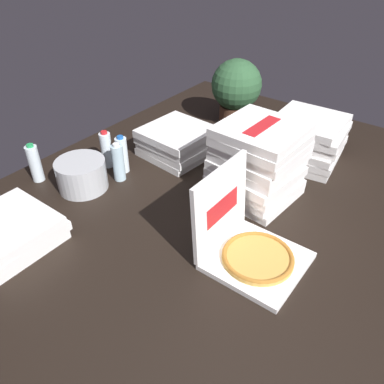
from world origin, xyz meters
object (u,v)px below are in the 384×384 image
at_px(open_pizza_box, 247,244).
at_px(water_bottle_0, 106,150).
at_px(pizza_stack_center_far, 178,142).
at_px(ice_bucket, 82,175).
at_px(potted_plant, 236,89).
at_px(pizza_stack_left_far, 308,140).
at_px(pizza_stack_center_near, 9,232).
at_px(pizza_stack_left_near, 258,163).
at_px(water_bottle_2, 35,163).
at_px(water_bottle_3, 118,163).
at_px(water_bottle_1, 122,155).

distance_m(open_pizza_box, water_bottle_0, 1.10).
xyz_separation_m(pizza_stack_center_far, ice_bucket, (-0.62, 0.20, -0.01)).
bearing_deg(potted_plant, pizza_stack_left_far, -105.97).
xyz_separation_m(pizza_stack_center_near, pizza_stack_left_near, (1.04, -0.72, 0.14)).
height_order(water_bottle_2, potted_plant, potted_plant).
bearing_deg(water_bottle_0, open_pizza_box, -98.80).
bearing_deg(pizza_stack_left_near, ice_bucket, 122.83).
relative_size(pizza_stack_center_near, pizza_stack_left_near, 0.90).
bearing_deg(water_bottle_3, water_bottle_0, 69.83).
relative_size(pizza_stack_center_near, ice_bucket, 1.50).
bearing_deg(pizza_stack_left_far, open_pizza_box, -171.45).
height_order(water_bottle_0, water_bottle_1, same).
height_order(pizza_stack_left_near, water_bottle_3, pizza_stack_left_near).
xyz_separation_m(water_bottle_2, potted_plant, (1.34, -0.51, 0.15)).
distance_m(water_bottle_1, water_bottle_3, 0.09).
relative_size(open_pizza_box, water_bottle_2, 1.82).
xyz_separation_m(pizza_stack_left_near, water_bottle_0, (-0.28, 0.88, -0.10)).
bearing_deg(pizza_stack_left_near, water_bottle_0, 107.56).
relative_size(pizza_stack_center_near, potted_plant, 0.88).
bearing_deg(potted_plant, water_bottle_1, 169.62).
height_order(pizza_stack_left_near, water_bottle_2, pizza_stack_left_near).
bearing_deg(pizza_stack_center_far, water_bottle_0, 145.01).
height_order(water_bottle_1, water_bottle_2, same).
xyz_separation_m(water_bottle_1, water_bottle_2, (-0.37, 0.33, 0.00)).
xyz_separation_m(open_pizza_box, pizza_stack_left_far, (0.97, 0.15, 0.06)).
bearing_deg(pizza_stack_left_far, pizza_stack_center_near, 153.43).
xyz_separation_m(pizza_stack_center_far, potted_plant, (0.62, -0.04, 0.17)).
bearing_deg(pizza_stack_center_far, water_bottle_1, 158.55).
relative_size(pizza_stack_center_near, water_bottle_0, 1.77).
bearing_deg(ice_bucket, pizza_stack_left_far, -39.84).
bearing_deg(pizza_stack_center_near, water_bottle_1, 2.81).
height_order(pizza_stack_center_far, pizza_stack_left_near, pizza_stack_left_near).
relative_size(pizza_stack_left_near, ice_bucket, 1.66).
bearing_deg(ice_bucket, pizza_stack_center_near, -169.57).
bearing_deg(pizza_stack_center_far, pizza_stack_left_near, -98.35).
bearing_deg(pizza_stack_center_far, open_pizza_box, -122.96).
relative_size(water_bottle_0, water_bottle_3, 1.00).
height_order(open_pizza_box, water_bottle_3, open_pizza_box).
distance_m(ice_bucket, water_bottle_1, 0.27).
xyz_separation_m(pizza_stack_center_far, water_bottle_2, (-0.73, 0.47, 0.02)).
bearing_deg(open_pizza_box, water_bottle_2, 98.30).
bearing_deg(pizza_stack_center_near, water_bottle_2, 42.22).
height_order(pizza_stack_center_far, ice_bucket, pizza_stack_center_far).
distance_m(pizza_stack_left_far, water_bottle_2, 1.63).
height_order(open_pizza_box, water_bottle_1, open_pizza_box).
xyz_separation_m(open_pizza_box, water_bottle_0, (0.17, 1.09, 0.03)).
height_order(pizza_stack_center_near, pizza_stack_left_near, pizza_stack_left_near).
bearing_deg(water_bottle_0, pizza_stack_center_far, -34.99).
relative_size(open_pizza_box, pizza_stack_left_far, 0.92).
bearing_deg(pizza_stack_center_near, pizza_stack_center_far, -5.09).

